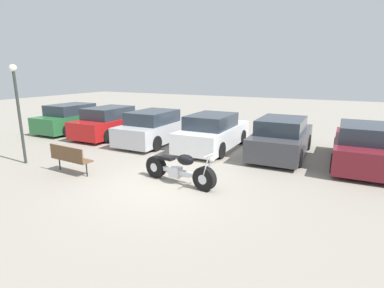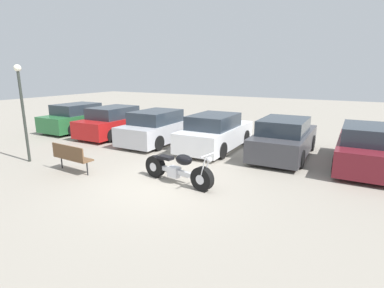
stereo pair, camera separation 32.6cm
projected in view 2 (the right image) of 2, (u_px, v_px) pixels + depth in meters
ground_plane at (162, 185)px, 8.36m from camera, size 60.00×60.00×0.00m
motorcycle at (177, 169)px, 8.43m from camera, size 2.39×0.83×1.03m
parked_car_green at (80, 118)px, 16.07m from camera, size 1.82×4.15×1.43m
parked_car_red at (116, 122)px, 14.71m from camera, size 1.82×4.15×1.43m
parked_car_silver at (159, 128)px, 13.28m from camera, size 1.82×4.15×1.43m
parked_car_white at (215, 133)px, 12.16m from camera, size 1.82×4.15×1.43m
parked_car_dark_grey at (284, 139)px, 11.11m from camera, size 1.82×4.15×1.43m
parked_car_maroon at (367, 148)px, 9.73m from camera, size 1.82×4.15×1.43m
park_bench at (71, 156)px, 9.29m from camera, size 1.50×0.50×0.89m
lamp_post at (22, 101)px, 10.06m from camera, size 0.23×0.23×3.32m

